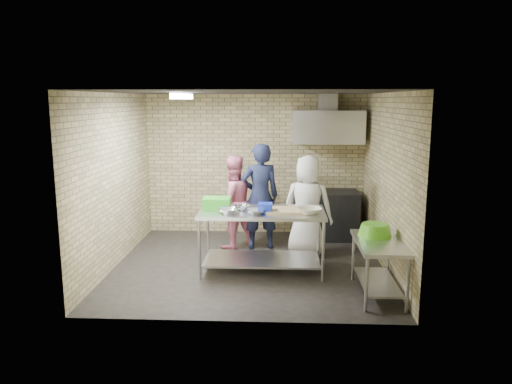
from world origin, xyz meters
TOP-DOWN VIEW (x-y plane):
  - floor at (0.00, 0.00)m, footprint 4.20×4.20m
  - ceiling at (0.00, 0.00)m, footprint 4.20×4.20m
  - back_wall at (0.00, 2.00)m, footprint 4.20×0.06m
  - front_wall at (0.00, -2.00)m, footprint 4.20×0.06m
  - left_wall at (-2.10, 0.00)m, footprint 0.06×4.00m
  - right_wall at (2.10, 0.00)m, footprint 0.06×4.00m
  - prep_table at (0.21, -0.22)m, footprint 1.89×0.94m
  - side_counter at (1.80, -1.10)m, footprint 0.60×1.20m
  - stove at (1.35, 1.65)m, footprint 1.20×0.70m
  - range_hood at (1.35, 1.70)m, footprint 1.30×0.60m
  - hood_duct at (1.35, 1.85)m, footprint 0.35×0.30m
  - wall_shelf at (1.65, 1.89)m, footprint 0.80×0.20m
  - fluorescent_fixture at (-1.00, 0.00)m, footprint 0.10×1.25m
  - green_crate at (-0.49, -0.10)m, footprint 0.42×0.31m
  - blue_tub at (0.26, -0.32)m, footprint 0.21×0.21m
  - cutting_board at (0.56, -0.24)m, footprint 0.58×0.44m
  - mixing_bowl_a at (-0.29, -0.42)m, footprint 0.34×0.34m
  - mixing_bowl_b at (-0.09, -0.17)m, footprint 0.26×0.26m
  - mixing_bowl_c at (0.11, -0.44)m, footprint 0.32×0.32m
  - ceramic_bowl at (0.91, -0.37)m, footprint 0.42×0.42m
  - green_basin at (1.78, -0.85)m, footprint 0.46×0.46m
  - bottle_red at (1.40, 1.89)m, footprint 0.07×0.07m
  - man_navy at (0.13, 0.94)m, footprint 0.77×0.60m
  - woman_pink at (-0.35, 0.96)m, footprint 1.01×0.95m
  - woman_white at (0.94, 0.59)m, footprint 0.94×0.73m

SIDE VIEW (x-z plane):
  - floor at x=0.00m, z-range 0.00..0.00m
  - side_counter at x=1.80m, z-range 0.00..0.75m
  - stove at x=1.35m, z-range 0.00..0.90m
  - prep_table at x=0.21m, z-range 0.00..0.94m
  - woman_pink at x=-0.35m, z-range 0.00..1.65m
  - green_basin at x=1.78m, z-range 0.75..0.92m
  - woman_white at x=0.94m, z-range 0.00..1.70m
  - man_navy at x=0.13m, z-range 0.00..1.86m
  - cutting_board at x=0.56m, z-range 0.94..0.97m
  - mixing_bowl_c at x=0.11m, z-range 0.94..1.01m
  - mixing_bowl_b at x=-0.09m, z-range 0.94..1.01m
  - mixing_bowl_a at x=-0.29m, z-range 0.94..1.02m
  - ceramic_bowl at x=0.91m, z-range 0.94..1.03m
  - blue_tub at x=0.26m, z-range 0.94..1.08m
  - green_crate at x=-0.49m, z-range 0.94..1.11m
  - back_wall at x=0.00m, z-range 0.00..2.70m
  - front_wall at x=0.00m, z-range 0.00..2.70m
  - left_wall at x=-2.10m, z-range 0.00..2.70m
  - right_wall at x=2.10m, z-range 0.00..2.70m
  - wall_shelf at x=1.65m, z-range 1.90..1.94m
  - bottle_red at x=1.40m, z-range 1.94..2.12m
  - range_hood at x=1.35m, z-range 1.80..2.40m
  - hood_duct at x=1.35m, z-range 2.40..2.70m
  - fluorescent_fixture at x=-1.00m, z-range 2.60..2.68m
  - ceiling at x=0.00m, z-range 2.70..2.70m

